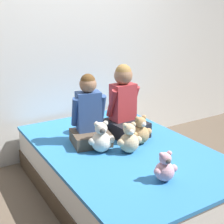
% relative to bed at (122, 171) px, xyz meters
% --- Properties ---
extents(ground_plane, '(14.00, 14.00, 0.00)m').
position_rel_bed_xyz_m(ground_plane, '(0.00, 0.00, -0.22)').
color(ground_plane, brown).
extents(wall_behind_bed, '(8.00, 0.06, 2.50)m').
position_rel_bed_xyz_m(wall_behind_bed, '(0.00, 1.11, 1.03)').
color(wall_behind_bed, silver).
rests_on(wall_behind_bed, ground_plane).
extents(bed, '(1.32, 2.02, 0.45)m').
position_rel_bed_xyz_m(bed, '(0.00, 0.00, 0.00)').
color(bed, '#473828').
rests_on(bed, ground_plane).
extents(child_on_left, '(0.38, 0.37, 0.63)m').
position_rel_bed_xyz_m(child_on_left, '(-0.19, 0.25, 0.48)').
color(child_on_left, brown).
rests_on(child_on_left, bed).
extents(child_on_right, '(0.34, 0.40, 0.68)m').
position_rel_bed_xyz_m(child_on_right, '(0.19, 0.26, 0.50)').
color(child_on_right, black).
rests_on(child_on_right, bed).
extents(teddy_bear_held_by_left_child, '(0.22, 0.17, 0.27)m').
position_rel_bed_xyz_m(teddy_bear_held_by_left_child, '(-0.20, 0.03, 0.34)').
color(teddy_bear_held_by_left_child, silver).
rests_on(teddy_bear_held_by_left_child, bed).
extents(teddy_bear_held_by_right_child, '(0.22, 0.16, 0.26)m').
position_rel_bed_xyz_m(teddy_bear_held_by_right_child, '(0.19, -0.00, 0.34)').
color(teddy_bear_held_by_right_child, tan).
rests_on(teddy_bear_held_by_right_child, bed).
extents(teddy_bear_between_children, '(0.22, 0.17, 0.27)m').
position_rel_bed_xyz_m(teddy_bear_between_children, '(-0.00, -0.10, 0.34)').
color(teddy_bear_between_children, '#D1B78E').
rests_on(teddy_bear_between_children, bed).
extents(teddy_bear_at_foot_of_bed, '(0.19, 0.14, 0.22)m').
position_rel_bed_xyz_m(teddy_bear_at_foot_of_bed, '(-0.05, -0.62, 0.32)').
color(teddy_bear_at_foot_of_bed, '#DBA3B2').
rests_on(teddy_bear_at_foot_of_bed, bed).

